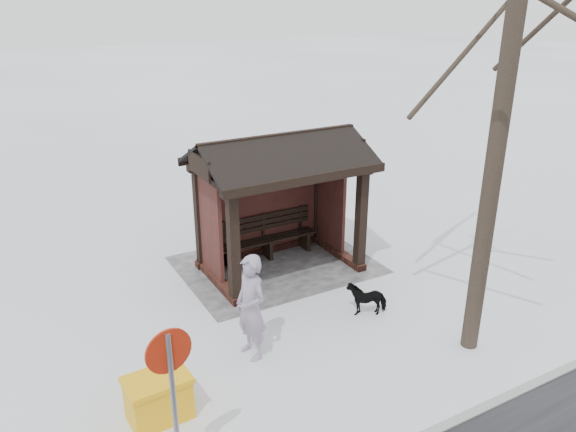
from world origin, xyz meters
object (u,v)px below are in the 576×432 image
at_px(bus_shelter, 276,175).
at_px(dog, 367,297).
at_px(grit_bin, 159,398).
at_px(road_sign, 171,375).
at_px(pedestrian, 251,308).

bearing_deg(bus_shelter, dog, 102.58).
xyz_separation_m(bus_shelter, grit_bin, (3.79, 3.49, -1.81)).
bearing_deg(dog, road_sign, -42.65).
bearing_deg(grit_bin, road_sign, 80.75).
relative_size(bus_shelter, pedestrian, 1.94).
bearing_deg(bus_shelter, grit_bin, 42.59).
bearing_deg(road_sign, pedestrian, -142.22).
relative_size(bus_shelter, grit_bin, 3.79).
height_order(dog, grit_bin, grit_bin).
xyz_separation_m(pedestrian, grit_bin, (1.84, 0.73, -0.57)).
height_order(grit_bin, road_sign, road_sign).
distance_m(pedestrian, road_sign, 2.87).
distance_m(bus_shelter, pedestrian, 3.60).
relative_size(pedestrian, dog, 2.49).
bearing_deg(bus_shelter, road_sign, 50.37).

